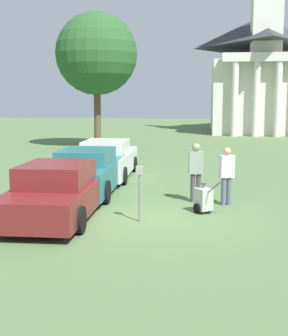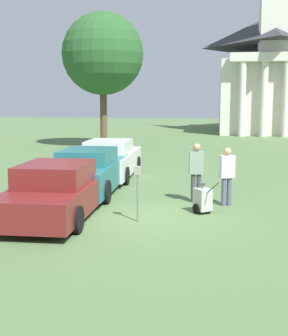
{
  "view_description": "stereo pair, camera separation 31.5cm",
  "coord_description": "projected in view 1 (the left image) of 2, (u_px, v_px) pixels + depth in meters",
  "views": [
    {
      "loc": [
        1.51,
        -11.8,
        3.12
      ],
      "look_at": [
        -0.22,
        1.55,
        1.1
      ],
      "focal_mm": 50.0,
      "sensor_mm": 36.0,
      "label": 1
    },
    {
      "loc": [
        1.82,
        -11.76,
        3.12
      ],
      "look_at": [
        -0.22,
        1.55,
        1.1
      ],
      "focal_mm": 50.0,
      "sensor_mm": 36.0,
      "label": 2
    }
  ],
  "objects": [
    {
      "name": "person_worker",
      "position": [
        196.0,
        169.0,
        14.03
      ],
      "size": [
        0.45,
        0.28,
        1.78
      ],
      "rotation": [
        0.0,
        0.0,
        3.29
      ],
      "color": "#3F3F47",
      "rests_on": "ground_plane"
    },
    {
      "name": "parking_meter",
      "position": [
        139.0,
        183.0,
        11.79
      ],
      "size": [
        0.18,
        0.09,
        1.43
      ],
      "color": "slate",
      "rests_on": "ground_plane"
    },
    {
      "name": "equipment_cart",
      "position": [
        203.0,
        199.0,
        12.77
      ],
      "size": [
        0.72,
        0.92,
        1.0
      ],
      "rotation": [
        0.0,
        0.0,
        0.61
      ],
      "color": "#B2B2AD",
      "rests_on": "ground_plane"
    },
    {
      "name": "parked_car_teal",
      "position": [
        88.0,
        172.0,
        15.4
      ],
      "size": [
        2.07,
        5.05,
        1.47
      ],
      "rotation": [
        0.0,
        0.0,
        0.03
      ],
      "color": "#23666B",
      "rests_on": "ground_plane"
    },
    {
      "name": "shade_tree",
      "position": [
        97.0,
        54.0,
        29.19
      ],
      "size": [
        5.12,
        5.12,
        8.41
      ],
      "color": "brown",
      "rests_on": "ground_plane"
    },
    {
      "name": "parked_car_white",
      "position": [
        107.0,
        160.0,
        18.41
      ],
      "size": [
        2.06,
        4.96,
        1.49
      ],
      "rotation": [
        0.0,
        0.0,
        0.03
      ],
      "color": "silver",
      "rests_on": "ground_plane"
    },
    {
      "name": "ground_plane",
      "position": [
        145.0,
        218.0,
        12.23
      ],
      "size": [
        120.0,
        120.0,
        0.0
      ],
      "primitive_type": "plane",
      "color": "#517042"
    },
    {
      "name": "church",
      "position": [
        259.0,
        67.0,
        43.31
      ],
      "size": [
        8.71,
        13.67,
        23.53
      ],
      "color": "silver",
      "rests_on": "ground_plane"
    },
    {
      "name": "parked_car_maroon",
      "position": [
        59.0,
        192.0,
        12.34
      ],
      "size": [
        2.15,
        5.06,
        1.44
      ],
      "rotation": [
        0.0,
        0.0,
        0.03
      ],
      "color": "maroon",
      "rests_on": "ground_plane"
    },
    {
      "name": "person_supervisor",
      "position": [
        227.0,
        172.0,
        13.63
      ],
      "size": [
        0.47,
        0.36,
        1.7
      ],
      "rotation": [
        0.0,
        0.0,
        3.52
      ],
      "color": "#515670",
      "rests_on": "ground_plane"
    }
  ]
}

